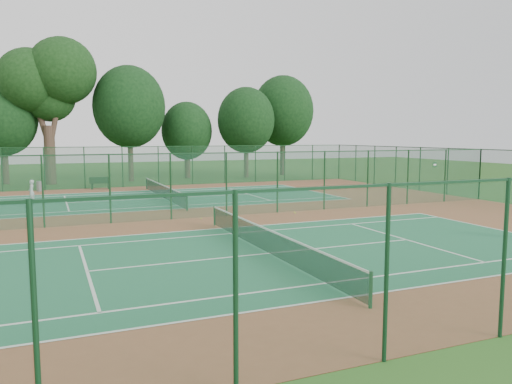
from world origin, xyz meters
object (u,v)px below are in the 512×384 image
Objects in this scene: trash_bin at (40,186)px; bench at (100,183)px; big_tree at (48,80)px; player_far at (31,192)px.

trash_bin is 4.59m from bench.
big_tree is at bearing 133.16° from bench.
trash_bin is 0.48× the size of bench.
bench is (4.58, -0.17, 0.11)m from trash_bin.
player_far is 16.33m from big_tree.
trash_bin is at bearing -167.98° from bench.
big_tree is at bearing 81.01° from trash_bin.
trash_bin is at bearing -98.99° from big_tree.
bench is at bearing 153.02° from player_far.
player_far is at bearing -92.83° from trash_bin.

